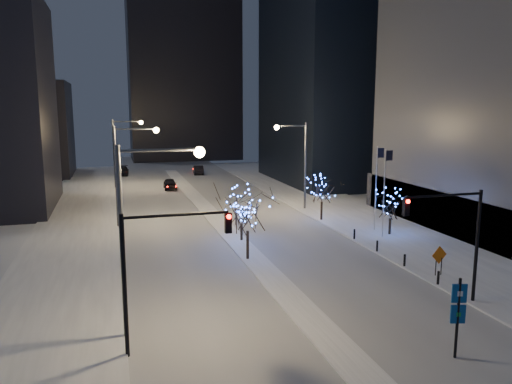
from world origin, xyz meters
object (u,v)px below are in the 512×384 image
object	(u,v)px
street_lamp_w_mid	(127,162)
holiday_tree_plaza_far	(322,188)
car_mid	(198,170)
street_lamp_w_far	(121,144)
street_lamp_east	(298,154)
holiday_tree_plaza_near	(391,206)
construction_sign	(439,258)
car_near	(170,184)
street_lamp_w_near	(143,214)
car_far	(122,171)
holiday_tree_median_near	(247,210)
traffic_signal_west	(158,258)
wayfinding_sign	(458,310)
holiday_tree_median_far	(241,212)
traffic_signal_east	(456,229)

from	to	relation	value
street_lamp_w_mid	holiday_tree_plaza_far	xyz separation A→B (m)	(19.44, -2.99, -3.04)
car_mid	street_lamp_w_far	bearing A→B (deg)	48.36
street_lamp_east	holiday_tree_plaza_near	bearing A→B (deg)	-72.98
holiday_tree_plaza_near	street_lamp_w_far	bearing A→B (deg)	123.18
construction_sign	car_near	bearing A→B (deg)	101.08
car_mid	street_lamp_w_near	bearing A→B (deg)	83.68
street_lamp_w_far	street_lamp_east	world-z (taller)	same
car_far	holiday_tree_median_near	bearing A→B (deg)	-77.39
traffic_signal_west	holiday_tree_median_near	xyz separation A→B (m)	(7.94, 13.02, -0.71)
street_lamp_w_mid	holiday_tree_median_near	size ratio (longest dim) A/B	1.69
holiday_tree_plaza_far	wayfinding_sign	world-z (taller)	holiday_tree_plaza_far
car_near	holiday_tree_median_far	size ratio (longest dim) A/B	1.15
traffic_signal_east	car_mid	distance (m)	63.51
street_lamp_w_mid	street_lamp_east	size ratio (longest dim) A/B	1.00
street_lamp_w_near	traffic_signal_east	world-z (taller)	street_lamp_w_near
holiday_tree_plaza_far	traffic_signal_west	bearing A→B (deg)	-128.26
street_lamp_east	holiday_tree_median_near	xyz separation A→B (m)	(-10.58, -16.98, -2.40)
traffic_signal_east	car_near	size ratio (longest dim) A/B	1.58
street_lamp_east	construction_sign	size ratio (longest dim) A/B	4.75
street_lamp_w_far	car_near	distance (m)	9.22
street_lamp_w_near	street_lamp_w_mid	size ratio (longest dim) A/B	1.00
street_lamp_east	construction_sign	xyz separation A→B (m)	(1.27, -24.43, -5.03)
traffic_signal_east	holiday_tree_median_near	xyz separation A→B (m)	(-9.44, 12.02, -0.71)
street_lamp_w_mid	car_mid	world-z (taller)	street_lamp_w_mid
street_lamp_w_mid	holiday_tree_median_near	distance (m)	16.51
holiday_tree_plaza_near	traffic_signal_west	bearing A→B (deg)	-143.56
holiday_tree_median_near	holiday_tree_plaza_far	bearing A→B (deg)	44.99
car_near	car_far	xyz separation A→B (m)	(-6.33, 17.36, -0.00)
car_near	holiday_tree_plaza_near	size ratio (longest dim) A/B	1.09
traffic_signal_east	street_lamp_w_mid	bearing A→B (deg)	124.51
traffic_signal_east	construction_sign	world-z (taller)	traffic_signal_east
street_lamp_w_near	construction_sign	distance (m)	21.22
car_far	holiday_tree_median_far	size ratio (longest dim) A/B	1.35
construction_sign	car_mid	bearing A→B (deg)	90.33
traffic_signal_west	holiday_tree_plaza_near	world-z (taller)	traffic_signal_west
holiday_tree_median_near	holiday_tree_plaza_far	xyz separation A→B (m)	(11.00, 11.00, -0.59)
car_mid	holiday_tree_median_far	distance (m)	45.93
street_lamp_east	car_far	distance (m)	41.30
street_lamp_w_far	holiday_tree_plaza_far	world-z (taller)	street_lamp_w_far
street_lamp_w_mid	traffic_signal_west	distance (m)	27.06
holiday_tree_plaza_far	wayfinding_sign	distance (m)	29.04
construction_sign	wayfinding_sign	bearing A→B (deg)	-128.82
car_far	holiday_tree_plaza_far	world-z (taller)	holiday_tree_plaza_far
street_lamp_w_far	traffic_signal_east	size ratio (longest dim) A/B	1.43
street_lamp_w_mid	traffic_signal_east	size ratio (longest dim) A/B	1.43
car_mid	car_near	bearing A→B (deg)	71.94
street_lamp_w_far	holiday_tree_plaza_near	world-z (taller)	street_lamp_w_far
car_far	street_lamp_w_far	bearing A→B (deg)	-87.02
traffic_signal_east	street_lamp_w_near	bearing A→B (deg)	176.79
street_lamp_w_near	holiday_tree_plaza_far	world-z (taller)	street_lamp_w_near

